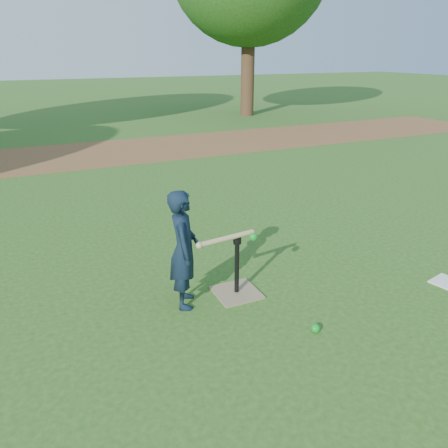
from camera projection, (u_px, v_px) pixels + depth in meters
name	position (u px, v px, depth m)	size (l,w,h in m)	color
ground	(233.00, 308.00, 4.18)	(80.00, 80.00, 0.00)	#285116
dirt_strip	(96.00, 153.00, 10.49)	(24.00, 3.00, 0.01)	brown
child	(184.00, 250.00, 4.04)	(0.42, 0.28, 1.15)	black
wiffle_ball_ground	(315.00, 328.00, 3.80)	(0.08, 0.08, 0.08)	#0C8E21
clipboard	(445.00, 281.00, 4.64)	(0.30, 0.23, 0.01)	silver
batting_tee	(237.00, 284.00, 4.38)	(0.43, 0.43, 0.61)	#867455
swing_action	(230.00, 239.00, 4.12)	(0.63, 0.17, 0.08)	tan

